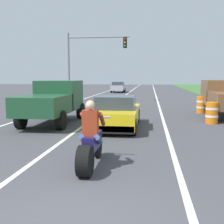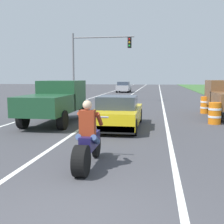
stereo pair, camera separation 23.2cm
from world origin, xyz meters
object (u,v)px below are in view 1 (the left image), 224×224
Objects in this scene: construction_barrel_nearest at (212,113)px; pickup_truck_left_lane_dark_green at (53,100)px; traffic_light_mast_near at (88,55)px; distant_car_far_ahead at (118,87)px; sports_car_yellow at (116,113)px; motorcycle_with_rider at (91,144)px; construction_barrel_mid at (202,105)px.

pickup_truck_left_lane_dark_green is at bearing -173.52° from construction_barrel_nearest.
distant_car_far_ahead is (0.99, 15.30, -3.28)m from traffic_light_mast_near.
pickup_truck_left_lane_dark_green is 12.54m from traffic_light_mast_near.
pickup_truck_left_lane_dark_green is 1.20× the size of distant_car_far_ahead.
sports_car_yellow is 28.45m from distant_car_far_ahead.
distant_car_far_ahead reaches higher than sports_car_yellow.
construction_barrel_nearest is 0.25× the size of distant_car_far_ahead.
motorcycle_with_rider is 8.31m from construction_barrel_nearest.
traffic_light_mast_near is (-4.07, 12.98, 3.43)m from sports_car_yellow.
construction_barrel_nearest is 27.62m from distant_car_far_ahead.
motorcycle_with_rider is at bearing -77.45° from traffic_light_mast_near.
motorcycle_with_rider is 0.46× the size of pickup_truck_left_lane_dark_green.
traffic_light_mast_near is (-1.01, 12.15, 2.95)m from pickup_truck_left_lane_dark_green.
motorcycle_with_rider is 0.37× the size of traffic_light_mast_near.
sports_car_yellow is at bearing -15.20° from pickup_truck_left_lane_dark_green.
pickup_truck_left_lane_dark_green is at bearing 116.18° from motorcycle_with_rider.
sports_car_yellow is at bearing -158.67° from construction_barrel_nearest.
construction_barrel_mid is at bearing -71.50° from distant_car_far_ahead.
motorcycle_with_rider is 33.91m from distant_car_far_ahead.
construction_barrel_mid is (4.49, 5.65, -0.13)m from sports_car_yellow.
traffic_light_mast_near is (-4.11, 18.47, 3.46)m from motorcycle_with_rider.
construction_barrel_mid is (7.56, 4.81, -0.60)m from pickup_truck_left_lane_dark_green.
motorcycle_with_rider reaches higher than construction_barrel_nearest.
motorcycle_with_rider is 19.23m from traffic_light_mast_near.
construction_barrel_nearest is at bearing -53.59° from traffic_light_mast_near.
construction_barrel_nearest is at bearing 6.48° from pickup_truck_left_lane_dark_green.
distant_car_far_ahead is (-7.36, 26.62, 0.27)m from construction_barrel_nearest.
sports_car_yellow is at bearing 90.39° from motorcycle_with_rider.
sports_car_yellow is 4.30× the size of construction_barrel_mid.
construction_barrel_nearest is (4.27, 1.67, -0.13)m from sports_car_yellow.
distant_car_far_ahead is at bearing 90.04° from pickup_truck_left_lane_dark_green.
construction_barrel_mid is at bearing 68.21° from motorcycle_with_rider.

